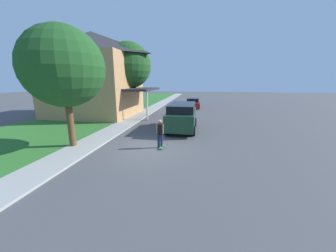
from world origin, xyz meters
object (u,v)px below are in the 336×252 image
object	(u,v)px
skateboarder	(160,132)
lawn_tree_near	(64,67)
skateboard	(162,147)
lawn_tree_far	(128,66)
car_down_street	(193,103)
suv_parked	(182,116)

from	to	relation	value
skateboarder	lawn_tree_near	bearing A→B (deg)	-171.53
skateboard	lawn_tree_far	bearing A→B (deg)	119.70
lawn_tree_near	skateboard	xyz separation A→B (m)	(5.05, 0.71, -4.31)
lawn_tree_near	car_down_street	world-z (taller)	lawn_tree_near
lawn_tree_far	skateboard	size ratio (longest dim) A/B	9.99
car_down_street	skateboarder	xyz separation A→B (m)	(-1.11, -16.93, 0.23)
suv_parked	skateboarder	world-z (taller)	suv_parked
car_down_street	skateboarder	world-z (taller)	skateboarder
lawn_tree_near	suv_parked	bearing A→B (deg)	40.96
lawn_tree_far	suv_parked	xyz separation A→B (m)	(6.33, -5.61, -4.21)
lawn_tree_far	skateboarder	distance (m)	12.14
skateboarder	skateboard	distance (m)	0.82
skateboarder	skateboard	size ratio (longest dim) A/B	2.13
lawn_tree_near	skateboarder	xyz separation A→B (m)	(4.95, 0.74, -3.49)
suv_parked	skateboard	bearing A→B (deg)	-99.19
skateboarder	skateboard	world-z (taller)	skateboarder
car_down_street	skateboarder	size ratio (longest dim) A/B	2.61
skateboard	car_down_street	bearing A→B (deg)	86.62
lawn_tree_near	car_down_street	bearing A→B (deg)	71.08
lawn_tree_near	lawn_tree_far	bearing A→B (deg)	93.17
lawn_tree_near	car_down_street	size ratio (longest dim) A/B	1.51
skateboarder	suv_parked	bearing A→B (deg)	79.37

